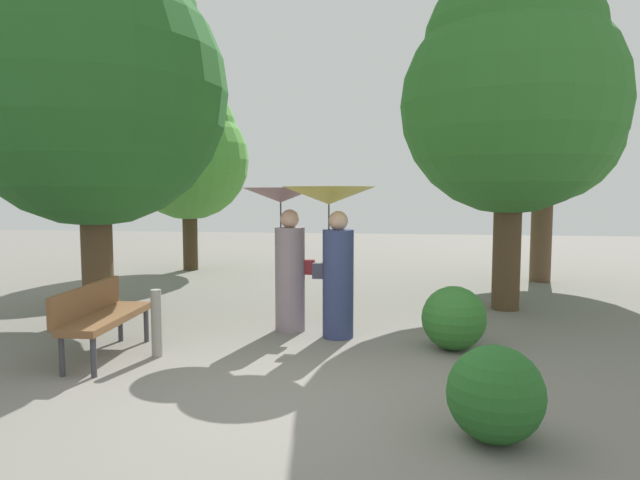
{
  "coord_description": "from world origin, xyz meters",
  "views": [
    {
      "loc": [
        1.08,
        -4.92,
        1.89
      ],
      "look_at": [
        0.0,
        2.8,
        1.21
      ],
      "focal_mm": 30.58,
      "sensor_mm": 36.0,
      "label": 1
    }
  ],
  "objects_px": {
    "person_right": "(333,232)",
    "park_bench": "(101,313)",
    "tree_mid_right": "(512,87)",
    "person_left": "(286,239)",
    "tree_near_left": "(188,151)",
    "tree_near_right": "(545,116)",
    "tree_mid_left": "(91,71)",
    "path_marker_post": "(157,323)"
  },
  "relations": [
    {
      "from": "tree_near_right",
      "to": "tree_mid_right",
      "type": "relative_size",
      "value": 0.96
    },
    {
      "from": "person_left",
      "to": "park_bench",
      "type": "bearing_deg",
      "value": 122.82
    },
    {
      "from": "person_right",
      "to": "tree_near_right",
      "type": "distance_m",
      "value": 6.7
    },
    {
      "from": "park_bench",
      "to": "tree_mid_left",
      "type": "xyz_separation_m",
      "value": [
        -1.02,
        1.72,
        3.12
      ]
    },
    {
      "from": "path_marker_post",
      "to": "tree_near_right",
      "type": "bearing_deg",
      "value": 47.04
    },
    {
      "from": "person_left",
      "to": "tree_near_right",
      "type": "distance_m",
      "value": 6.97
    },
    {
      "from": "tree_mid_right",
      "to": "path_marker_post",
      "type": "height_order",
      "value": "tree_mid_right"
    },
    {
      "from": "tree_near_right",
      "to": "tree_mid_right",
      "type": "xyz_separation_m",
      "value": [
        -1.28,
        -2.98,
        0.07
      ]
    },
    {
      "from": "person_left",
      "to": "park_bench",
      "type": "distance_m",
      "value": 2.5
    },
    {
      "from": "path_marker_post",
      "to": "park_bench",
      "type": "bearing_deg",
      "value": -170.37
    },
    {
      "from": "path_marker_post",
      "to": "person_left",
      "type": "bearing_deg",
      "value": 47.94
    },
    {
      "from": "tree_near_right",
      "to": "person_left",
      "type": "bearing_deg",
      "value": -133.21
    },
    {
      "from": "tree_mid_left",
      "to": "path_marker_post",
      "type": "distance_m",
      "value": 3.97
    },
    {
      "from": "person_right",
      "to": "park_bench",
      "type": "distance_m",
      "value": 2.95
    },
    {
      "from": "person_right",
      "to": "tree_mid_left",
      "type": "distance_m",
      "value": 4.23
    },
    {
      "from": "tree_near_left",
      "to": "person_right",
      "type": "bearing_deg",
      "value": -53.77
    },
    {
      "from": "tree_near_left",
      "to": "path_marker_post",
      "type": "bearing_deg",
      "value": -71.71
    },
    {
      "from": "park_bench",
      "to": "tree_near_left",
      "type": "relative_size",
      "value": 0.34
    },
    {
      "from": "person_left",
      "to": "tree_near_right",
      "type": "bearing_deg",
      "value": -48.83
    },
    {
      "from": "tree_near_right",
      "to": "path_marker_post",
      "type": "relative_size",
      "value": 6.79
    },
    {
      "from": "person_right",
      "to": "tree_near_right",
      "type": "relative_size",
      "value": 0.37
    },
    {
      "from": "person_right",
      "to": "tree_mid_right",
      "type": "xyz_separation_m",
      "value": [
        2.58,
        2.08,
        2.16
      ]
    },
    {
      "from": "park_bench",
      "to": "tree_mid_right",
      "type": "bearing_deg",
      "value": -60.09
    },
    {
      "from": "tree_near_left",
      "to": "tree_mid_left",
      "type": "relative_size",
      "value": 0.78
    },
    {
      "from": "person_right",
      "to": "path_marker_post",
      "type": "xyz_separation_m",
      "value": [
        -1.91,
        -1.13,
        -0.99
      ]
    },
    {
      "from": "person_left",
      "to": "tree_mid_left",
      "type": "distance_m",
      "value": 3.74
    },
    {
      "from": "tree_mid_right",
      "to": "person_left",
      "type": "bearing_deg",
      "value": -150.49
    },
    {
      "from": "person_left",
      "to": "path_marker_post",
      "type": "height_order",
      "value": "person_left"
    },
    {
      "from": "person_left",
      "to": "tree_near_left",
      "type": "xyz_separation_m",
      "value": [
        -3.49,
        5.43,
        1.63
      ]
    },
    {
      "from": "tree_mid_right",
      "to": "person_right",
      "type": "bearing_deg",
      "value": -141.03
    },
    {
      "from": "park_bench",
      "to": "tree_mid_right",
      "type": "xyz_separation_m",
      "value": [
        5.11,
        3.32,
        3.03
      ]
    },
    {
      "from": "tree_near_left",
      "to": "park_bench",
      "type": "bearing_deg",
      "value": -76.77
    },
    {
      "from": "park_bench",
      "to": "tree_near_left",
      "type": "height_order",
      "value": "tree_near_left"
    },
    {
      "from": "tree_near_left",
      "to": "tree_mid_right",
      "type": "bearing_deg",
      "value": -28.07
    },
    {
      "from": "person_right",
      "to": "park_bench",
      "type": "relative_size",
      "value": 1.29
    },
    {
      "from": "person_left",
      "to": "park_bench",
      "type": "relative_size",
      "value": 1.28
    },
    {
      "from": "person_left",
      "to": "tree_mid_right",
      "type": "bearing_deg",
      "value": -66.12
    },
    {
      "from": "person_left",
      "to": "path_marker_post",
      "type": "relative_size",
      "value": 2.49
    },
    {
      "from": "tree_mid_left",
      "to": "path_marker_post",
      "type": "height_order",
      "value": "tree_mid_left"
    },
    {
      "from": "person_right",
      "to": "tree_near_left",
      "type": "xyz_separation_m",
      "value": [
        -4.16,
        5.68,
        1.51
      ]
    },
    {
      "from": "person_left",
      "to": "person_right",
      "type": "distance_m",
      "value": 0.72
    },
    {
      "from": "tree_near_left",
      "to": "tree_near_right",
      "type": "bearing_deg",
      "value": -4.38
    }
  ]
}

